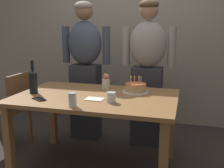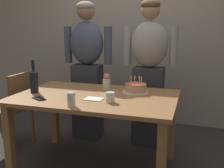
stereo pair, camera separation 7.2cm
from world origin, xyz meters
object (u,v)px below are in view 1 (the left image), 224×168
object	(u,v)px
cell_phone	(39,99)
napkin_stack	(94,99)
water_glass_far	(72,100)
person_man_bearded	(85,69)
water_glass_near	(111,97)
wine_bottle	(33,81)
person_woman_cardigan	(147,71)
birthday_cake	(135,88)
dining_chair	(13,105)
flower_vase	(106,81)

from	to	relation	value
cell_phone	napkin_stack	xyz separation A→B (m)	(0.47, 0.13, 0.00)
water_glass_far	person_man_bearded	size ratio (longest dim) A/B	0.07
water_glass_near	person_man_bearded	bearing A→B (deg)	123.07
water_glass_near	wine_bottle	world-z (taller)	wine_bottle
water_glass_far	wine_bottle	bearing A→B (deg)	150.31
napkin_stack	person_woman_cardigan	bearing A→B (deg)	68.42
water_glass_far	person_man_bearded	bearing A→B (deg)	106.20
birthday_cake	napkin_stack	xyz separation A→B (m)	(-0.30, -0.36, -0.04)
dining_chair	person_woman_cardigan	bearing A→B (deg)	111.08
flower_vase	cell_phone	bearing A→B (deg)	-129.13
wine_bottle	person_woman_cardigan	xyz separation A→B (m)	(0.98, 0.80, 0.01)
person_man_bearded	person_woman_cardigan	bearing A→B (deg)	-180.00
cell_phone	person_man_bearded	xyz separation A→B (m)	(0.05, 0.99, 0.13)
birthday_cake	water_glass_far	world-z (taller)	birthday_cake
wine_bottle	person_woman_cardigan	distance (m)	1.26
napkin_stack	person_woman_cardigan	size ratio (longest dim) A/B	0.10
water_glass_near	cell_phone	xyz separation A→B (m)	(-0.64, -0.09, -0.04)
water_glass_far	cell_phone	size ratio (longest dim) A/B	0.80
water_glass_far	wine_bottle	xyz separation A→B (m)	(-0.55, 0.31, 0.06)
napkin_stack	person_man_bearded	xyz separation A→B (m)	(-0.42, 0.86, 0.13)
water_glass_far	person_man_bearded	distance (m)	1.15
napkin_stack	water_glass_near	bearing A→B (deg)	-14.28
wine_bottle	napkin_stack	world-z (taller)	wine_bottle
water_glass_near	flower_vase	size ratio (longest dim) A/B	0.54
dining_chair	cell_phone	bearing A→B (deg)	53.90
water_glass_far	person_man_bearded	world-z (taller)	person_man_bearded
wine_bottle	person_woman_cardigan	size ratio (longest dim) A/B	0.19
water_glass_far	person_woman_cardigan	world-z (taller)	person_woman_cardigan
wine_bottle	napkin_stack	size ratio (longest dim) A/B	2.01
birthday_cake	water_glass_near	bearing A→B (deg)	-108.43
water_glass_near	dining_chair	world-z (taller)	dining_chair
person_woman_cardigan	napkin_stack	bearing A→B (deg)	68.42
wine_bottle	person_man_bearded	xyz separation A→B (m)	(0.22, 0.80, 0.01)
water_glass_near	birthday_cake	bearing A→B (deg)	71.57
water_glass_near	person_man_bearded	size ratio (longest dim) A/B	0.05
cell_phone	water_glass_far	bearing A→B (deg)	14.89
water_glass_near	person_man_bearded	world-z (taller)	person_man_bearded
flower_vase	person_woman_cardigan	bearing A→B (deg)	50.49
flower_vase	person_man_bearded	bearing A→B (deg)	132.34
cell_phone	person_woman_cardigan	world-z (taller)	person_woman_cardigan
napkin_stack	wine_bottle	bearing A→B (deg)	174.67
water_glass_near	wine_bottle	size ratio (longest dim) A/B	0.27
water_glass_near	water_glass_far	world-z (taller)	water_glass_far
flower_vase	person_woman_cardigan	distance (m)	0.57
napkin_stack	dining_chair	distance (m)	1.14
person_man_bearded	person_woman_cardigan	size ratio (longest dim) A/B	1.00
birthday_cake	person_man_bearded	bearing A→B (deg)	145.18
cell_phone	water_glass_near	bearing A→B (deg)	40.50
water_glass_far	napkin_stack	distance (m)	0.27
water_glass_near	person_woman_cardigan	size ratio (longest dim) A/B	0.05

